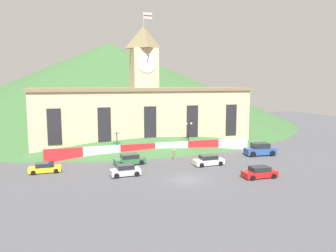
% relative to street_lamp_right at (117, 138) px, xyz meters
% --- Properties ---
extents(ground_plane, '(160.00, 160.00, 0.00)m').
position_rel_street_lamp_right_xyz_m(ground_plane, '(6.23, -15.77, -3.17)').
color(ground_plane, '#4C4C51').
extents(civic_building, '(40.37, 9.01, 24.70)m').
position_rel_street_lamp_right_xyz_m(civic_building, '(6.23, 6.47, 3.16)').
color(civic_building, beige).
rests_on(civic_building, ground).
extents(banner_fence, '(35.24, 0.12, 2.10)m').
position_rel_street_lamp_right_xyz_m(banner_fence, '(6.23, -0.95, -2.11)').
color(banner_fence, red).
rests_on(banner_fence, ground).
extents(hillside_backdrop, '(114.18, 114.18, 24.58)m').
position_rel_street_lamp_right_xyz_m(hillside_backdrop, '(6.23, 53.37, 9.12)').
color(hillside_backdrop, '#386033').
rests_on(hillside_backdrop, ground).
extents(street_lamp_right, '(1.26, 0.36, 4.27)m').
position_rel_street_lamp_right_xyz_m(street_lamp_right, '(0.00, 0.00, 0.00)').
color(street_lamp_right, black).
rests_on(street_lamp_right, ground).
extents(street_lamp_far_left, '(1.26, 0.36, 5.17)m').
position_rel_street_lamp_right_xyz_m(street_lamp_far_left, '(12.63, -0.00, 0.58)').
color(street_lamp_far_left, black).
rests_on(street_lamp_far_left, ground).
extents(car_silver_hatch, '(3.97, 2.16, 1.50)m').
position_rel_street_lamp_right_xyz_m(car_silver_hatch, '(-0.80, -11.57, -2.47)').
color(car_silver_hatch, '#B7B7BC').
rests_on(car_silver_hatch, ground).
extents(car_green_wagon, '(4.73, 2.43, 1.55)m').
position_rel_street_lamp_right_xyz_m(car_green_wagon, '(0.95, -5.74, -2.45)').
color(car_green_wagon, '#2D663D').
rests_on(car_green_wagon, ground).
extents(car_white_taxi, '(4.55, 2.24, 1.50)m').
position_rel_street_lamp_right_xyz_m(car_white_taxi, '(11.94, -9.79, -2.47)').
color(car_white_taxi, white).
rests_on(car_white_taxi, ground).
extents(car_yellow_coupe, '(4.20, 2.12, 1.35)m').
position_rel_street_lamp_right_xyz_m(car_yellow_coupe, '(-10.90, -6.63, -2.54)').
color(car_yellow_coupe, yellow).
rests_on(car_yellow_coupe, ground).
extents(car_blue_van, '(5.30, 2.87, 2.10)m').
position_rel_street_lamp_right_xyz_m(car_blue_van, '(22.96, -6.43, -2.20)').
color(car_blue_van, '#284C99').
rests_on(car_blue_van, ground).
extents(car_red_sedan, '(4.47, 2.26, 1.45)m').
position_rel_street_lamp_right_xyz_m(car_red_sedan, '(15.46, -17.69, -2.49)').
color(car_red_sedan, red).
rests_on(car_red_sedan, ground).
extents(pedestrian, '(0.51, 0.51, 1.73)m').
position_rel_street_lamp_right_xyz_m(pedestrian, '(8.24, -4.94, -2.22)').
color(pedestrian, olive).
rests_on(pedestrian, ground).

